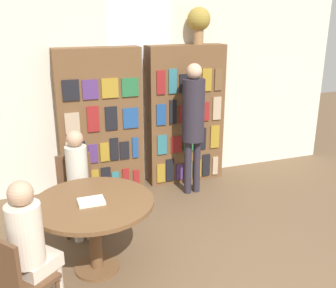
{
  "coord_description": "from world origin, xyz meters",
  "views": [
    {
      "loc": [
        -1.54,
        -2.01,
        2.41
      ],
      "look_at": [
        -0.13,
        1.83,
        1.05
      ],
      "focal_mm": 42.0,
      "sensor_mm": 36.0,
      "label": 1
    }
  ],
  "objects": [
    {
      "name": "chair_left_side",
      "position": [
        -1.1,
        2.26,
        0.48
      ],
      "size": [
        0.42,
        0.42,
        0.87
      ],
      "rotation": [
        0.0,
        0.0,
        -3.09
      ],
      "color": "brown",
      "rests_on": "ground_plane"
    },
    {
      "name": "seated_reader_left",
      "position": [
        -1.09,
        2.07,
        0.68
      ],
      "size": [
        0.25,
        0.36,
        1.22
      ],
      "rotation": [
        0.0,
        0.0,
        -3.09
      ],
      "color": "beige",
      "rests_on": "ground_plane"
    },
    {
      "name": "flower_vase",
      "position": [
        0.81,
        3.17,
        2.31
      ],
      "size": [
        0.32,
        0.32,
        0.5
      ],
      "color": "#997047",
      "rests_on": "bookshelf_right"
    },
    {
      "name": "open_book_on_table",
      "position": [
        -1.08,
        1.31,
        0.76
      ],
      "size": [
        0.24,
        0.18,
        0.03
      ],
      "color": "silver",
      "rests_on": "reading_table"
    },
    {
      "name": "chair_near_camera",
      "position": [
        -1.76,
        0.78,
        0.48
      ],
      "size": [
        0.56,
        0.56,
        0.87
      ],
      "rotation": [
        0.0,
        0.0,
        -0.89
      ],
      "color": "brown",
      "rests_on": "ground_plane"
    },
    {
      "name": "reading_table",
      "position": [
        -1.05,
        1.35,
        0.61
      ],
      "size": [
        1.14,
        1.14,
        0.74
      ],
      "color": "brown",
      "rests_on": "ground_plane"
    },
    {
      "name": "wall_back",
      "position": [
        0.0,
        3.35,
        1.51
      ],
      "size": [
        6.4,
        0.07,
        3.0
      ],
      "color": "beige",
      "rests_on": "ground_plane"
    },
    {
      "name": "seated_reader_right",
      "position": [
        -1.62,
        0.89,
        0.7
      ],
      "size": [
        0.42,
        0.41,
        1.24
      ],
      "rotation": [
        0.0,
        0.0,
        -0.89
      ],
      "color": "beige",
      "rests_on": "ground_plane"
    },
    {
      "name": "bookshelf_right",
      "position": [
        0.62,
        3.16,
        1.0
      ],
      "size": [
        1.13,
        0.34,
        2.0
      ],
      "color": "brown",
      "rests_on": "ground_plane"
    },
    {
      "name": "librarian_standing",
      "position": [
        0.54,
        2.66,
        1.11
      ],
      "size": [
        0.3,
        0.57,
        1.81
      ],
      "color": "#28232D",
      "rests_on": "ground_plane"
    },
    {
      "name": "bookshelf_left",
      "position": [
        -0.62,
        3.16,
        1.0
      ],
      "size": [
        1.13,
        0.34,
        2.0
      ],
      "color": "brown",
      "rests_on": "ground_plane"
    }
  ]
}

